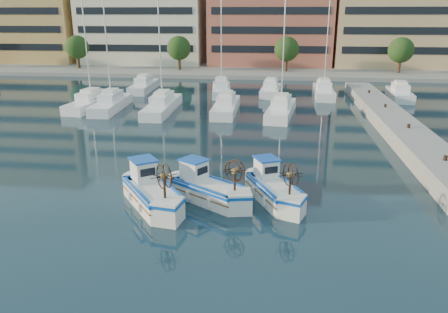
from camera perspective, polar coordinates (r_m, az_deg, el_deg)
ground at (r=22.77m, az=-0.63°, el=-6.88°), size 300.00×300.00×0.00m
quay at (r=31.56m, az=25.60°, el=-0.34°), size 3.00×60.00×1.20m
waterfront at (r=85.76m, az=11.98°, el=18.71°), size 180.00×40.00×25.60m
yacht_marina at (r=50.05m, az=-0.38°, el=7.63°), size 36.98×22.05×11.50m
fishing_boat_a at (r=23.21m, az=-9.47°, el=-4.50°), size 4.10×4.66×2.88m
fishing_boat_b at (r=23.49m, az=-2.12°, el=-4.09°), size 4.44×3.78×2.72m
fishing_boat_c at (r=23.67m, az=6.49°, el=-4.05°), size 3.35×4.44×2.68m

